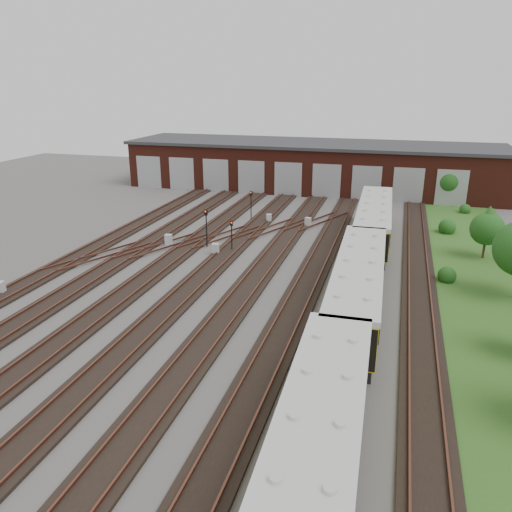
# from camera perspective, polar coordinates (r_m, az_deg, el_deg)

# --- Properties ---
(ground) EXTENTS (120.00, 120.00, 0.00)m
(ground) POSITION_cam_1_polar(r_m,az_deg,el_deg) (34.49, -5.58, -5.24)
(ground) COLOR #4A4845
(ground) RESTS_ON ground
(track_network) EXTENTS (30.40, 70.00, 0.33)m
(track_network) POSITION_cam_1_polar(r_m,az_deg,el_deg) (35.00, -5.49, -4.67)
(track_network) COLOR black
(track_network) RESTS_ON ground
(maintenance_shed) EXTENTS (51.00, 12.50, 6.35)m
(maintenance_shed) POSITION_cam_1_polar(r_m,az_deg,el_deg) (70.90, 6.37, 10.27)
(maintenance_shed) COLOR #541E15
(maintenance_shed) RESTS_ON ground
(grass_verge) EXTENTS (8.00, 55.00, 0.05)m
(grass_verge) POSITION_cam_1_polar(r_m,az_deg,el_deg) (42.19, 24.82, -2.29)
(grass_verge) COLOR #2C511B
(grass_verge) RESTS_ON ground
(metro_train) EXTENTS (3.34, 48.40, 3.38)m
(metro_train) POSITION_cam_1_polar(r_m,az_deg,el_deg) (32.20, 11.59, -3.42)
(metro_train) COLOR black
(metro_train) RESTS_ON ground
(signal_mast_0) EXTENTS (0.28, 0.26, 3.50)m
(signal_mast_0) POSITION_cam_1_polar(r_m,az_deg,el_deg) (45.09, -5.70, 3.75)
(signal_mast_0) COLOR black
(signal_mast_0) RESTS_ON ground
(signal_mast_1) EXTENTS (0.26, 0.25, 3.11)m
(signal_mast_1) POSITION_cam_1_polar(r_m,az_deg,el_deg) (54.28, -0.57, 6.27)
(signal_mast_1) COLOR black
(signal_mast_1) RESTS_ON ground
(signal_mast_2) EXTENTS (0.28, 0.27, 2.79)m
(signal_mast_2) POSITION_cam_1_polar(r_m,az_deg,el_deg) (43.89, -2.81, 2.81)
(signal_mast_2) COLOR black
(signal_mast_2) RESTS_ON ground
(signal_mast_3) EXTENTS (0.25, 0.23, 2.85)m
(signal_mast_3) POSITION_cam_1_polar(r_m,az_deg,el_deg) (42.57, 10.43, 1.99)
(signal_mast_3) COLOR black
(signal_mast_3) RESTS_ON ground
(relay_cabinet_0) EXTENTS (0.62, 0.54, 0.93)m
(relay_cabinet_0) POSITION_cam_1_polar(r_m,az_deg,el_deg) (39.77, -27.18, -3.25)
(relay_cabinet_0) COLOR #B8BBBE
(relay_cabinet_0) RESTS_ON ground
(relay_cabinet_1) EXTENTS (0.65, 0.56, 0.99)m
(relay_cabinet_1) POSITION_cam_1_polar(r_m,az_deg,el_deg) (43.49, -4.66, 0.79)
(relay_cabinet_1) COLOR #B8BBBE
(relay_cabinet_1) RESTS_ON ground
(relay_cabinet_2) EXTENTS (0.65, 0.57, 1.00)m
(relay_cabinet_2) POSITION_cam_1_polar(r_m,az_deg,el_deg) (46.59, -9.96, 1.84)
(relay_cabinet_2) COLOR #B8BBBE
(relay_cabinet_2) RESTS_ON ground
(relay_cabinet_3) EXTENTS (0.62, 0.55, 0.90)m
(relay_cabinet_3) POSITION_cam_1_polar(r_m,az_deg,el_deg) (53.38, 1.49, 4.33)
(relay_cabinet_3) COLOR #B8BBBE
(relay_cabinet_3) RESTS_ON ground
(relay_cabinet_4) EXTENTS (0.64, 0.55, 0.98)m
(relay_cabinet_4) POSITION_cam_1_polar(r_m,az_deg,el_deg) (51.96, 5.95, 3.86)
(relay_cabinet_4) COLOR #B8BBBE
(relay_cabinet_4) RESTS_ON ground
(tree_0) EXTENTS (3.01, 3.01, 5.00)m
(tree_0) POSITION_cam_1_polar(r_m,az_deg,el_deg) (65.25, 21.17, 8.31)
(tree_0) COLOR #372B19
(tree_0) RESTS_ON ground
(tree_1) EXTENTS (2.78, 2.78, 4.60)m
(tree_1) POSITION_cam_1_polar(r_m,az_deg,el_deg) (45.97, 24.96, 3.25)
(tree_1) COLOR #372B19
(tree_1) RESTS_ON ground
(bush_0) EXTENTS (1.37, 1.37, 1.37)m
(bush_0) POSITION_cam_1_polar(r_m,az_deg,el_deg) (40.14, 21.02, -1.82)
(bush_0) COLOR #194D16
(bush_0) RESTS_ON ground
(bush_1) EXTENTS (1.68, 1.68, 1.68)m
(bush_1) POSITION_cam_1_polar(r_m,az_deg,el_deg) (52.95, 21.05, 3.34)
(bush_1) COLOR #194D16
(bush_1) RESTS_ON ground
(bush_2) EXTENTS (1.24, 1.24, 1.24)m
(bush_2) POSITION_cam_1_polar(r_m,az_deg,el_deg) (61.94, 22.81, 5.10)
(bush_2) COLOR #194D16
(bush_2) RESTS_ON ground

